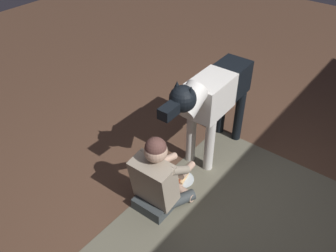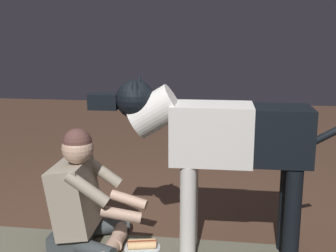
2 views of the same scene
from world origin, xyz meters
TOP-DOWN VIEW (x-y plane):
  - ground_plane at (0.00, 0.00)m, footprint 13.04×13.04m
  - area_rug at (0.14, 0.32)m, footprint 2.31×1.88m
  - person_sitting_on_floor at (0.37, -0.43)m, footprint 0.64×0.58m
  - large_dog at (-0.54, -0.45)m, footprint 1.57×0.35m
  - hot_dog_on_plate at (-0.03, -0.43)m, footprint 0.25×0.25m

SIDE VIEW (x-z plane):
  - ground_plane at x=0.00m, z-range 0.00..0.00m
  - area_rug at x=0.14m, z-range 0.00..0.01m
  - hot_dog_on_plate at x=-0.03m, z-range -0.01..0.06m
  - person_sitting_on_floor at x=0.37m, z-range -0.08..0.75m
  - large_dog at x=-0.54m, z-range 0.19..1.37m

